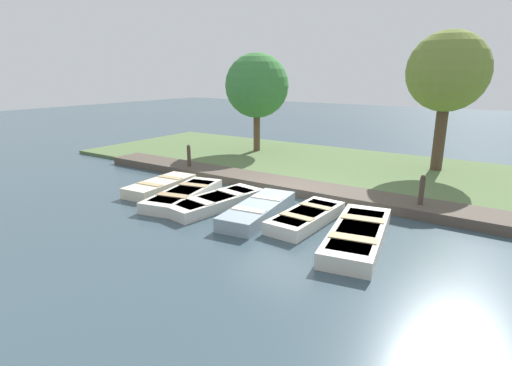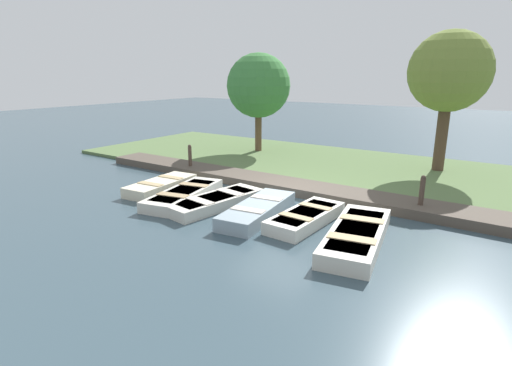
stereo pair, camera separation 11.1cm
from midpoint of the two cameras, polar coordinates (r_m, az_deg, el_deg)
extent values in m
plane|color=#384C56|center=(12.60, 3.39, -2.32)|extent=(80.00, 80.00, 0.00)
cube|color=#567042|center=(16.93, 12.12, 2.21)|extent=(8.00, 24.00, 0.14)
cube|color=#51473D|center=(13.48, 5.81, -0.55)|extent=(1.32, 17.19, 0.28)
cube|color=beige|center=(13.81, -13.17, -0.37)|extent=(2.70, 1.25, 0.34)
cube|color=teal|center=(13.77, -13.21, 0.27)|extent=(2.21, 0.98, 0.03)
cube|color=tan|center=(13.42, -14.63, -0.11)|extent=(0.35, 0.95, 0.03)
cube|color=tan|center=(14.12, -11.88, 0.83)|extent=(0.35, 0.95, 0.03)
cube|color=beige|center=(12.65, -10.00, -1.69)|extent=(3.35, 1.70, 0.33)
cube|color=#4C709E|center=(12.60, -10.03, -1.04)|extent=(2.74, 1.35, 0.03)
cube|color=tan|center=(12.11, -11.56, -1.67)|extent=(0.51, 1.03, 0.03)
cube|color=tan|center=(13.09, -8.62, -0.24)|extent=(0.51, 1.03, 0.03)
cube|color=beige|center=(11.87, -5.51, -2.66)|extent=(3.23, 1.53, 0.32)
cube|color=beige|center=(11.83, -5.53, -1.98)|extent=(2.64, 1.22, 0.03)
cube|color=beige|center=(11.46, -7.74, -2.49)|extent=(0.46, 1.01, 0.03)
cube|color=beige|center=(12.20, -3.46, -1.26)|extent=(0.46, 1.01, 0.03)
cube|color=#8C9EA8|center=(11.01, 0.56, -3.91)|extent=(3.15, 1.38, 0.37)
cube|color=#994C33|center=(10.96, 0.56, -3.07)|extent=(2.58, 1.09, 0.03)
cube|color=beige|center=(10.46, -0.84, -3.82)|extent=(0.42, 0.95, 0.03)
cube|color=beige|center=(11.44, 1.85, -2.12)|extent=(0.42, 0.95, 0.03)
cube|color=silver|center=(10.61, 7.42, -4.92)|extent=(2.70, 1.11, 0.33)
cube|color=#4C709E|center=(10.56, 7.45, -4.14)|extent=(2.21, 0.87, 0.03)
cube|color=tan|center=(10.14, 6.04, -4.77)|extent=(0.31, 0.92, 0.03)
cube|color=tan|center=(10.97, 8.76, -3.29)|extent=(0.31, 0.92, 0.03)
cube|color=beige|center=(9.66, 14.51, -7.30)|extent=(3.59, 1.71, 0.36)
cube|color=#4C709E|center=(9.60, 14.57, -6.38)|extent=(2.93, 1.36, 0.03)
cube|color=tan|center=(8.99, 13.85, -7.66)|extent=(0.52, 1.09, 0.03)
cube|color=tan|center=(10.19, 15.22, -4.96)|extent=(0.52, 1.09, 0.03)
cylinder|color=#47382D|center=(16.01, -9.19, 3.29)|extent=(0.14, 0.14, 1.05)
sphere|color=#47382D|center=(15.91, -9.28, 5.21)|extent=(0.13, 0.13, 0.13)
cylinder|color=#47382D|center=(12.02, 22.79, -1.80)|extent=(0.14, 0.14, 1.05)
sphere|color=#47382D|center=(11.88, 23.06, 0.72)|extent=(0.13, 0.13, 0.13)
cylinder|color=brown|center=(19.67, 0.50, 7.76)|extent=(0.32, 0.32, 2.43)
sphere|color=#3D7F3D|center=(19.51, 0.52, 13.75)|extent=(3.03, 3.03, 3.03)
cylinder|color=#4C3828|center=(17.15, 25.17, 6.28)|extent=(0.43, 0.43, 3.08)
sphere|color=olive|center=(17.00, 26.09, 14.14)|extent=(2.99, 2.99, 2.99)
camera|label=1|loc=(0.06, -89.73, 0.07)|focal=28.00mm
camera|label=2|loc=(0.06, 90.27, -0.07)|focal=28.00mm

